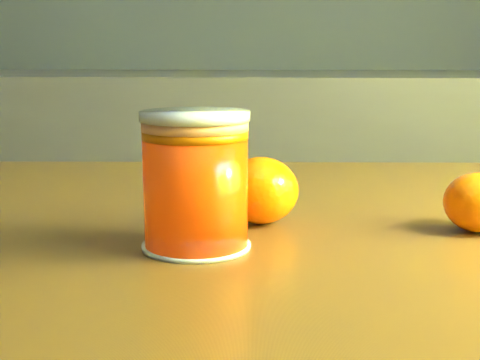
{
  "coord_description": "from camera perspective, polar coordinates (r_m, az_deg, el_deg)",
  "views": [
    {
      "loc": [
        0.72,
        -0.28,
        0.96
      ],
      "look_at": [
        0.68,
        0.23,
        0.86
      ],
      "focal_mm": 50.0,
      "sensor_mm": 36.0,
      "label": 1
    }
  ],
  "objects": [
    {
      "name": "kitchen_counter",
      "position": [
        1.94,
        -17.85,
        -4.69
      ],
      "size": [
        3.15,
        0.6,
        0.9
      ],
      "primitive_type": "cube",
      "color": "#49494E",
      "rests_on": "ground"
    },
    {
      "name": "juice_glass",
      "position": [
        0.51,
        -3.81,
        -0.13
      ],
      "size": [
        0.08,
        0.08,
        0.1
      ],
      "rotation": [
        0.0,
        0.0,
        0.1
      ],
      "color": "#F93D04",
      "rests_on": "table"
    },
    {
      "name": "orange_front",
      "position": [
        0.59,
        1.77,
        -0.89
      ],
      "size": [
        0.09,
        0.09,
        0.06
      ],
      "primitive_type": "ellipsoid",
      "rotation": [
        0.0,
        0.0,
        -0.33
      ],
      "color": "orange",
      "rests_on": "table"
    },
    {
      "name": "table",
      "position": [
        0.6,
        11.16,
        -14.29
      ],
      "size": [
        1.11,
        0.81,
        0.81
      ],
      "rotation": [
        0.0,
        0.0,
        0.06
      ],
      "color": "brown",
      "rests_on": "ground"
    },
    {
      "name": "orange_back",
      "position": [
        0.6,
        19.66,
        -1.81
      ],
      "size": [
        0.06,
        0.06,
        0.05
      ],
      "primitive_type": "ellipsoid",
      "rotation": [
        0.0,
        0.0,
        0.02
      ],
      "color": "orange",
      "rests_on": "table"
    }
  ]
}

